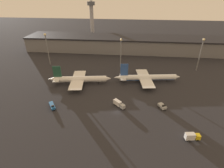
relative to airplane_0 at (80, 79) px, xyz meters
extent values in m
plane|color=#26262B|center=(26.53, -27.37, -3.28)|extent=(600.00, 600.00, 0.00)
cube|color=slate|center=(26.53, 72.11, 3.15)|extent=(192.00, 27.61, 12.85)
cube|color=black|center=(26.53, 72.11, 10.18)|extent=(192.00, 29.61, 1.20)
cylinder|color=white|center=(0.50, 0.07, 0.19)|extent=(34.03, 8.31, 3.65)
cylinder|color=#ADB2B7|center=(0.50, 0.07, -0.45)|extent=(32.28, 7.54, 3.10)
cone|color=white|center=(18.34, 2.57, 0.19)|extent=(4.81, 4.04, 3.46)
cone|color=white|center=(-17.53, -2.46, 0.46)|extent=(5.85, 3.83, 3.10)
cube|color=#1E4738|center=(-13.59, -1.91, 5.72)|extent=(5.11, 1.11, 7.42)
cube|color=white|center=(-14.26, -2.00, 0.74)|extent=(4.95, 10.07, 0.24)
cube|color=white|center=(-1.18, -0.17, -0.27)|extent=(11.67, 27.67, 0.36)
cylinder|color=gray|center=(-1.22, 7.41, -1.52)|extent=(4.25, 2.54, 2.01)
cylinder|color=gray|center=(0.87, -7.46, -1.52)|extent=(4.25, 2.54, 2.01)
cylinder|color=black|center=(12.23, 1.72, -2.45)|extent=(0.50, 0.50, 1.64)
cylinder|color=black|center=(-1.38, 1.28, -2.45)|extent=(0.50, 0.50, 1.64)
cylinder|color=black|center=(-0.98, -1.61, -2.45)|extent=(0.50, 0.50, 1.64)
cylinder|color=white|center=(44.29, 7.18, 0.09)|extent=(37.70, 8.73, 3.54)
cylinder|color=#2D519E|center=(44.29, 7.18, -0.53)|extent=(35.77, 7.94, 3.01)
cone|color=white|center=(63.95, 9.94, 0.09)|extent=(4.68, 3.92, 3.36)
cone|color=white|center=(24.46, 4.40, 0.35)|extent=(5.68, 3.72, 3.01)
cube|color=#2D519E|center=(28.67, 4.99, 5.86)|extent=(4.97, 1.08, 8.01)
cube|color=white|center=(27.92, 4.88, 0.62)|extent=(4.86, 10.15, 0.24)
cube|color=white|center=(42.43, 6.92, -0.35)|extent=(11.48, 27.91, 0.36)
cylinder|color=gray|center=(42.50, 14.59, -1.58)|extent=(4.13, 2.47, 1.95)
cylinder|color=gray|center=(44.60, -0.44, -1.58)|extent=(4.13, 2.47, 1.95)
cylinder|color=black|center=(57.32, 9.01, -2.48)|extent=(0.50, 0.50, 1.59)
cylinder|color=black|center=(42.24, 8.32, -2.48)|extent=(0.50, 0.50, 1.59)
cylinder|color=black|center=(42.63, 5.51, -2.48)|extent=(0.50, 0.50, 1.59)
cube|color=#9EA3A8|center=(29.33, -24.71, -1.60)|extent=(3.01, 3.00, 1.91)
cube|color=silver|center=(26.41, -21.96, -1.28)|extent=(4.73, 4.63, 2.55)
cylinder|color=black|center=(29.69, -24.00, -2.83)|extent=(1.00, 0.99, 0.90)
cylinder|color=black|center=(28.64, -25.11, -2.83)|extent=(1.00, 0.99, 0.90)
cylinder|color=black|center=(26.23, -20.75, -2.83)|extent=(1.00, 0.99, 0.90)
cylinder|color=black|center=(25.19, -21.86, -2.83)|extent=(1.00, 0.99, 0.90)
cube|color=#195199|center=(-7.60, -27.07, -2.07)|extent=(5.82, 7.11, 0.96)
cube|color=black|center=(-6.57, -28.55, -1.19)|extent=(1.59, 1.40, 0.80)
cylinder|color=black|center=(-5.65, -28.52, -2.83)|extent=(0.94, 1.03, 0.90)
cylinder|color=black|center=(-6.92, -29.41, -2.83)|extent=(0.94, 1.03, 0.90)
cylinder|color=black|center=(-8.29, -24.73, -2.83)|extent=(0.94, 1.03, 0.90)
cylinder|color=black|center=(-9.56, -25.61, -2.83)|extent=(0.94, 1.03, 0.90)
cube|color=#9EA3A8|center=(49.80, -21.85, -1.87)|extent=(4.30, 5.30, 1.36)
cube|color=black|center=(50.30, -22.91, -0.79)|extent=(1.90, 1.40, 0.80)
cylinder|color=black|center=(51.30, -22.79, -2.83)|extent=(0.96, 1.09, 0.90)
cylinder|color=black|center=(49.58, -23.61, -2.83)|extent=(0.96, 1.09, 0.90)
cylinder|color=black|center=(50.01, -20.10, -2.83)|extent=(0.96, 1.09, 0.90)
cylinder|color=black|center=(48.30, -20.92, -2.83)|extent=(0.96, 1.09, 0.90)
cube|color=gold|center=(61.05, -42.45, -1.52)|extent=(2.10, 2.29, 2.07)
cube|color=silver|center=(57.78, -42.91, -1.18)|extent=(4.03, 2.56, 2.76)
cylinder|color=black|center=(60.76, -41.71, -2.83)|extent=(0.96, 0.63, 0.90)
cylinder|color=black|center=(60.97, -43.25, -2.83)|extent=(0.96, 0.63, 0.90)
cylinder|color=black|center=(56.89, -42.25, -2.83)|extent=(0.96, 0.63, 0.90)
cylinder|color=black|center=(57.10, -43.78, -2.83)|extent=(0.96, 0.63, 0.90)
cylinder|color=slate|center=(-33.14, 30.01, 8.62)|extent=(0.70, 0.70, 23.79)
sphere|color=beige|center=(-33.14, 30.01, 21.12)|extent=(1.80, 1.80, 1.80)
cylinder|color=slate|center=(24.83, 30.01, 7.39)|extent=(0.70, 0.70, 21.33)
sphere|color=beige|center=(24.83, 30.01, 18.65)|extent=(1.80, 1.80, 1.80)
cylinder|color=slate|center=(82.94, 30.01, 8.21)|extent=(0.70, 0.70, 22.97)
sphere|color=beige|center=(82.94, 30.01, 20.30)|extent=(1.80, 1.80, 1.80)
cylinder|color=#99999E|center=(-16.53, 123.66, 15.43)|extent=(4.40, 4.40, 37.42)
cylinder|color=#4C515B|center=(-16.53, 123.66, 36.14)|extent=(9.00, 9.00, 4.00)
sphere|color=silver|center=(-16.53, 123.66, 39.34)|extent=(3.20, 3.20, 3.20)
camera|label=1|loc=(31.42, -98.15, 52.09)|focal=28.00mm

